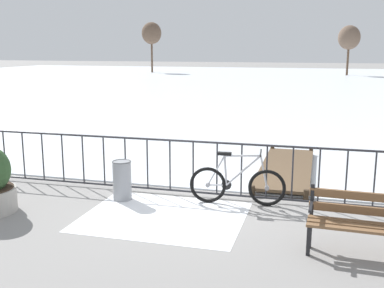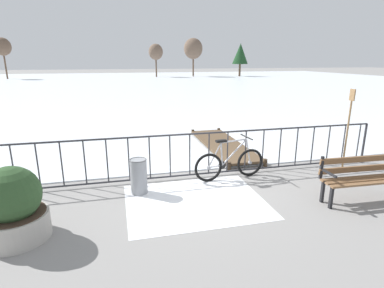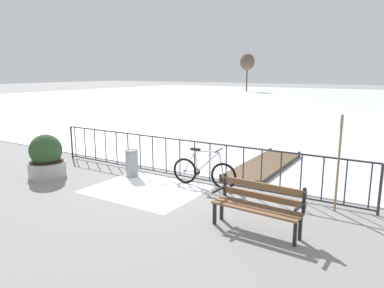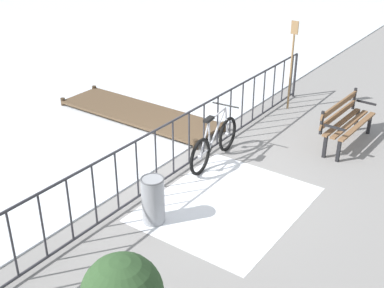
{
  "view_description": "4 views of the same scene",
  "coord_description": "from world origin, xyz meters",
  "px_view_note": "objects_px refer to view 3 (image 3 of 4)",
  "views": [
    {
      "loc": [
        1.99,
        -8.2,
        2.76
      ],
      "look_at": [
        -0.27,
        0.07,
        0.99
      ],
      "focal_mm": 43.96,
      "sensor_mm": 36.0,
      "label": 1
    },
    {
      "loc": [
        -1.77,
        -6.45,
        2.67
      ],
      "look_at": [
        -0.23,
        -0.22,
        0.88
      ],
      "focal_mm": 28.62,
      "sensor_mm": 36.0,
      "label": 2
    },
    {
      "loc": [
        4.86,
        -7.56,
        2.79
      ],
      "look_at": [
        0.05,
        0.15,
        0.94
      ],
      "focal_mm": 33.12,
      "sensor_mm": 36.0,
      "label": 3
    },
    {
      "loc": [
        -6.08,
        -4.57,
        4.34
      ],
      "look_at": [
        -0.39,
        -0.5,
        0.84
      ],
      "focal_mm": 46.69,
      "sensor_mm": 36.0,
      "label": 4
    }
  ],
  "objects_px": {
    "park_bench": "(258,203)",
    "trash_bin": "(132,163)",
    "planter_with_shrub": "(46,158)",
    "bicycle_near_railing": "(204,172)",
    "oar_upright": "(339,157)"
  },
  "relations": [
    {
      "from": "park_bench",
      "to": "trash_bin",
      "type": "distance_m",
      "value": 4.35
    },
    {
      "from": "park_bench",
      "to": "trash_bin",
      "type": "bearing_deg",
      "value": 162.13
    },
    {
      "from": "park_bench",
      "to": "planter_with_shrub",
      "type": "xyz_separation_m",
      "value": [
        -6.09,
        0.11,
        0.02
      ]
    },
    {
      "from": "bicycle_near_railing",
      "to": "oar_upright",
      "type": "distance_m",
      "value": 3.18
    },
    {
      "from": "planter_with_shrub",
      "to": "trash_bin",
      "type": "relative_size",
      "value": 1.58
    },
    {
      "from": "planter_with_shrub",
      "to": "bicycle_near_railing",
      "type": "bearing_deg",
      "value": 20.65
    },
    {
      "from": "bicycle_near_railing",
      "to": "planter_with_shrub",
      "type": "bearing_deg",
      "value": -159.35
    },
    {
      "from": "bicycle_near_railing",
      "to": "park_bench",
      "type": "relative_size",
      "value": 1.05
    },
    {
      "from": "bicycle_near_railing",
      "to": "park_bench",
      "type": "xyz_separation_m",
      "value": [
        2.07,
        -1.63,
        0.14
      ]
    },
    {
      "from": "park_bench",
      "to": "planter_with_shrub",
      "type": "bearing_deg",
      "value": 178.96
    },
    {
      "from": "bicycle_near_railing",
      "to": "oar_upright",
      "type": "xyz_separation_m",
      "value": [
        3.08,
        0.03,
        0.77
      ]
    },
    {
      "from": "bicycle_near_railing",
      "to": "oar_upright",
      "type": "height_order",
      "value": "oar_upright"
    },
    {
      "from": "park_bench",
      "to": "trash_bin",
      "type": "height_order",
      "value": "park_bench"
    },
    {
      "from": "bicycle_near_railing",
      "to": "planter_with_shrub",
      "type": "relative_size",
      "value": 1.47
    },
    {
      "from": "bicycle_near_railing",
      "to": "trash_bin",
      "type": "xyz_separation_m",
      "value": [
        -2.08,
        -0.29,
        0.0
      ]
    }
  ]
}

